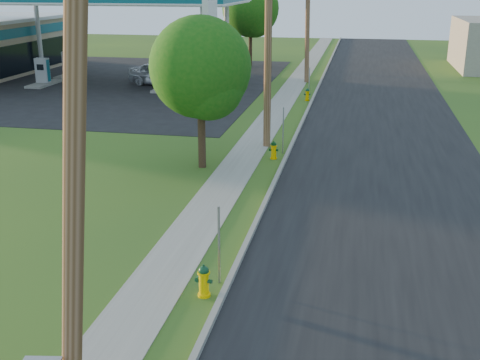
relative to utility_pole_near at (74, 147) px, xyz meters
name	(u,v)px	position (x,y,z in m)	size (l,w,h in m)	color
road	(389,210)	(5.10, 11.00, -4.79)	(8.00, 120.00, 0.02)	black
curb	(266,200)	(1.10, 11.00, -4.73)	(0.15, 120.00, 0.15)	gray
sidewalk	(216,198)	(-0.65, 11.00, -4.79)	(1.50, 120.00, 0.03)	gray
forecourt	(89,82)	(-15.40, 33.00, -4.79)	(26.00, 28.00, 0.02)	black
utility_pole_near	(74,147)	(0.00, 0.00, 0.00)	(1.40, 0.32, 9.48)	brown
utility_pole_mid	(268,32)	(0.00, 18.00, 0.15)	(1.40, 0.32, 9.80)	brown
utility_pole_far	(308,14)	(0.00, 36.00, 0.00)	(1.40, 0.32, 9.50)	brown
sign_post_near	(219,246)	(0.85, 5.20, -3.80)	(0.05, 0.04, 2.00)	gray
sign_post_mid	(283,131)	(0.85, 17.00, -3.80)	(0.05, 0.04, 2.00)	gray
sign_post_far	(309,84)	(0.85, 29.20, -3.80)	(0.05, 0.04, 2.00)	gray
fuel_pump_nw	(43,75)	(-17.90, 31.00, -4.08)	(1.20, 3.20, 1.90)	gray
fuel_pump_ne	(166,79)	(-8.90, 31.00, -4.08)	(1.20, 3.20, 1.90)	gray
fuel_pump_sw	(69,67)	(-17.90, 35.00, -4.08)	(1.20, 3.20, 1.90)	gray
fuel_pump_se	(183,71)	(-8.90, 35.00, -4.08)	(1.20, 3.20, 1.90)	gray
price_pylon	(210,13)	(-3.90, 23.50, 0.63)	(0.34, 2.04, 6.85)	gray
tree_verge	(202,72)	(-1.92, 14.34, -1.03)	(3.87, 3.87, 5.86)	#312314
tree_lot	(252,11)	(-5.32, 43.29, -0.19)	(4.73, 4.73, 7.17)	#312314
hydrant_near	(204,281)	(0.65, 4.50, -4.41)	(0.42, 0.38, 0.81)	#F3C600
hydrant_mid	(274,150)	(0.59, 16.11, -4.43)	(0.39, 0.35, 0.76)	#FFB700
hydrant_far	(307,95)	(0.77, 29.03, -4.43)	(0.40, 0.36, 0.77)	#DCA400
car_silver	(161,74)	(-9.77, 32.61, -4.00)	(1.90, 4.71, 1.61)	silver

